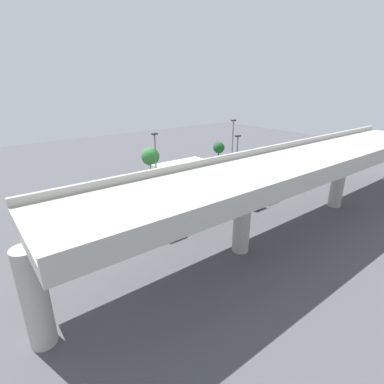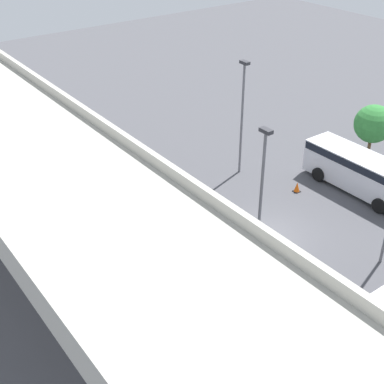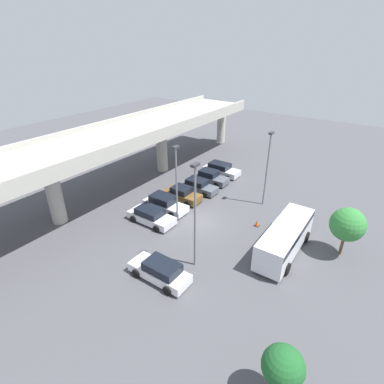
% 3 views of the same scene
% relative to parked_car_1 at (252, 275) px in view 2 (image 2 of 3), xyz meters
% --- Properties ---
extents(ground_plane, '(101.30, 101.30, 0.00)m').
position_rel_parked_car_1_xyz_m(ground_plane, '(2.79, -4.05, -0.72)').
color(ground_plane, '#4C4C51').
extents(highway_overpass, '(48.70, 7.95, 7.48)m').
position_rel_parked_car_1_xyz_m(highway_overpass, '(2.79, 7.45, 5.37)').
color(highway_overpass, '#ADAAA0').
rests_on(highway_overpass, ground_plane).
extents(parked_car_1, '(2.25, 4.84, 1.50)m').
position_rel_parked_car_1_xyz_m(parked_car_1, '(0.00, 0.00, 0.00)').
color(parked_car_1, silver).
rests_on(parked_car_1, ground_plane).
extents(parked_car_2, '(2.15, 4.84, 1.62)m').
position_rel_parked_car_1_xyz_m(parked_car_2, '(2.60, 0.42, 0.05)').
color(parked_car_2, silver).
rests_on(parked_car_2, ground_plane).
extents(parked_car_3, '(2.10, 4.30, 1.59)m').
position_rel_parked_car_1_xyz_m(parked_car_3, '(5.35, 0.20, 0.02)').
color(parked_car_3, brown).
rests_on(parked_car_3, ground_plane).
extents(parked_car_4, '(2.02, 4.60, 1.46)m').
position_rel_parked_car_1_xyz_m(parked_car_4, '(8.22, -0.03, -0.03)').
color(parked_car_4, '#515660').
rests_on(parked_car_4, ground_plane).
extents(parked_car_5, '(2.13, 4.36, 1.56)m').
position_rel_parked_car_1_xyz_m(parked_car_5, '(11.15, 0.07, 0.01)').
color(parked_car_5, '#515660').
rests_on(parked_car_5, ground_plane).
extents(parked_car_6, '(2.21, 4.79, 1.58)m').
position_rel_parked_car_1_xyz_m(parked_car_6, '(13.98, 0.20, 0.03)').
color(parked_car_6, silver).
rests_on(parked_car_6, ground_plane).
extents(shuttle_bus, '(8.08, 2.63, 2.54)m').
position_rel_parked_car_1_xyz_m(shuttle_bus, '(2.99, -12.28, 0.81)').
color(shuttle_bus, silver).
rests_on(shuttle_bus, ground_plane).
extents(lamp_post_mid_lot, '(0.70, 0.35, 7.73)m').
position_rel_parked_car_1_xyz_m(lamp_post_mid_lot, '(1.72, -1.92, 3.83)').
color(lamp_post_mid_lot, slate).
rests_on(lamp_post_mid_lot, ground_plane).
extents(lamp_post_by_overpass, '(0.70, 0.35, 8.04)m').
position_rel_parked_car_1_xyz_m(lamp_post_by_overpass, '(9.72, -7.57, 3.99)').
color(lamp_post_by_overpass, slate).
rests_on(lamp_post_by_overpass, ground_plane).
extents(tree_front_centre, '(2.76, 2.76, 4.33)m').
position_rel_parked_car_1_xyz_m(tree_front_centre, '(5.40, -16.31, 2.22)').
color(tree_front_centre, brown).
rests_on(tree_front_centre, ground_plane).
extents(traffic_cone, '(0.44, 0.44, 0.70)m').
position_rel_parked_car_1_xyz_m(traffic_cone, '(5.32, -8.83, -0.39)').
color(traffic_cone, black).
rests_on(traffic_cone, ground_plane).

